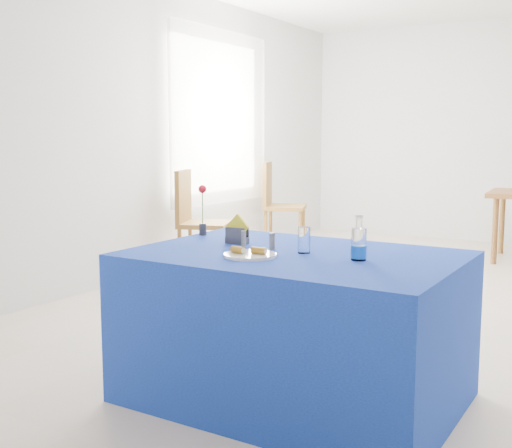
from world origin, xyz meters
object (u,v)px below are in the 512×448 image
at_px(water_bottle, 359,245).
at_px(blue_table, 294,326).
at_px(chair_win_a, 195,215).
at_px(plate, 250,255).
at_px(chair_win_b, 277,200).

bearing_deg(water_bottle, blue_table, 177.86).
xyz_separation_m(blue_table, chair_win_a, (-2.20, 2.10, 0.21)).
relative_size(plate, blue_table, 0.16).
relative_size(plate, chair_win_a, 0.25).
xyz_separation_m(chair_win_a, chair_win_b, (-0.03, 1.64, 0.01)).
xyz_separation_m(plate, chair_win_b, (-2.10, 3.95, -0.16)).
bearing_deg(plate, water_bottle, 22.03).
xyz_separation_m(plate, chair_win_a, (-2.07, 2.31, -0.17)).
height_order(plate, chair_win_a, chair_win_a).
bearing_deg(blue_table, chair_win_b, 120.79).
xyz_separation_m(blue_table, water_bottle, (0.35, -0.01, 0.45)).
relative_size(water_bottle, chair_win_b, 0.20).
xyz_separation_m(plate, blue_table, (0.13, 0.21, -0.39)).
bearing_deg(blue_table, water_bottle, -2.14).
bearing_deg(chair_win_b, blue_table, -171.25).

